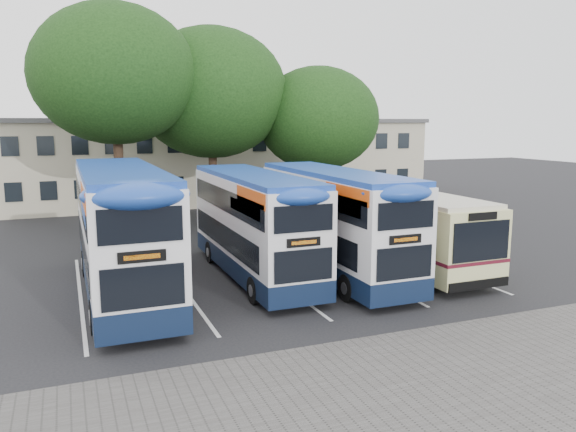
{
  "coord_description": "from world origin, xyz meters",
  "views": [
    {
      "loc": [
        -10.98,
        -15.05,
        5.96
      ],
      "look_at": [
        -2.99,
        5.0,
        2.33
      ],
      "focal_mm": 35.0,
      "sensor_mm": 36.0,
      "label": 1
    }
  ],
  "objects_px": {
    "tree_left": "(114,74)",
    "bus_dd_left": "(122,226)",
    "bus_dd_mid": "(254,220)",
    "bus_single": "(395,222)",
    "tree_mid": "(211,93)",
    "bus_dd_right": "(333,218)",
    "tree_right": "(318,119)",
    "lamp_post": "(329,135)"
  },
  "relations": [
    {
      "from": "bus_dd_right",
      "to": "tree_left",
      "type": "bearing_deg",
      "value": 120.0
    },
    {
      "from": "tree_mid",
      "to": "bus_single",
      "type": "distance_m",
      "value": 15.08
    },
    {
      "from": "tree_right",
      "to": "bus_dd_left",
      "type": "bearing_deg",
      "value": -136.54
    },
    {
      "from": "lamp_post",
      "to": "tree_mid",
      "type": "xyz_separation_m",
      "value": [
        -8.64,
        -1.79,
        2.56
      ]
    },
    {
      "from": "tree_left",
      "to": "bus_dd_left",
      "type": "bearing_deg",
      "value": -95.02
    },
    {
      "from": "tree_left",
      "to": "bus_dd_right",
      "type": "xyz_separation_m",
      "value": [
        6.91,
        -11.96,
        -6.14
      ]
    },
    {
      "from": "tree_right",
      "to": "bus_dd_right",
      "type": "xyz_separation_m",
      "value": [
        -5.14,
        -12.68,
        -3.88
      ]
    },
    {
      "from": "tree_mid",
      "to": "bus_dd_right",
      "type": "distance_m",
      "value": 14.94
    },
    {
      "from": "tree_left",
      "to": "bus_dd_mid",
      "type": "distance_m",
      "value": 13.29
    },
    {
      "from": "tree_left",
      "to": "tree_right",
      "type": "bearing_deg",
      "value": 3.42
    },
    {
      "from": "tree_mid",
      "to": "bus_dd_left",
      "type": "height_order",
      "value": "tree_mid"
    },
    {
      "from": "tree_left",
      "to": "bus_single",
      "type": "relative_size",
      "value": 1.15
    },
    {
      "from": "lamp_post",
      "to": "bus_dd_mid",
      "type": "distance_m",
      "value": 18.27
    },
    {
      "from": "tree_left",
      "to": "bus_single",
      "type": "distance_m",
      "value": 16.54
    },
    {
      "from": "lamp_post",
      "to": "tree_right",
      "type": "height_order",
      "value": "tree_right"
    },
    {
      "from": "tree_left",
      "to": "bus_dd_mid",
      "type": "height_order",
      "value": "tree_left"
    },
    {
      "from": "tree_left",
      "to": "tree_right",
      "type": "distance_m",
      "value": 12.28
    },
    {
      "from": "bus_dd_right",
      "to": "tree_mid",
      "type": "bearing_deg",
      "value": 95.28
    },
    {
      "from": "bus_single",
      "to": "bus_dd_right",
      "type": "bearing_deg",
      "value": -167.0
    },
    {
      "from": "tree_right",
      "to": "bus_dd_left",
      "type": "height_order",
      "value": "tree_right"
    },
    {
      "from": "lamp_post",
      "to": "bus_dd_mid",
      "type": "height_order",
      "value": "lamp_post"
    },
    {
      "from": "tree_left",
      "to": "tree_mid",
      "type": "xyz_separation_m",
      "value": [
        5.63,
        1.92,
        -0.76
      ]
    },
    {
      "from": "tree_mid",
      "to": "bus_single",
      "type": "relative_size",
      "value": 1.1
    },
    {
      "from": "tree_left",
      "to": "tree_right",
      "type": "height_order",
      "value": "tree_left"
    },
    {
      "from": "tree_left",
      "to": "bus_dd_right",
      "type": "height_order",
      "value": "tree_left"
    },
    {
      "from": "tree_right",
      "to": "tree_mid",
      "type": "bearing_deg",
      "value": 169.45
    },
    {
      "from": "bus_dd_left",
      "to": "bus_dd_right",
      "type": "distance_m",
      "value": 7.94
    },
    {
      "from": "bus_single",
      "to": "bus_dd_mid",
      "type": "bearing_deg",
      "value": 178.96
    },
    {
      "from": "bus_dd_left",
      "to": "bus_dd_right",
      "type": "relative_size",
      "value": 1.08
    },
    {
      "from": "tree_left",
      "to": "bus_dd_right",
      "type": "distance_m",
      "value": 15.12
    },
    {
      "from": "bus_dd_left",
      "to": "tree_right",
      "type": "bearing_deg",
      "value": 43.46
    },
    {
      "from": "tree_mid",
      "to": "bus_dd_left",
      "type": "xyz_separation_m",
      "value": [
        -6.65,
        -13.58,
        -5.2
      ]
    },
    {
      "from": "tree_left",
      "to": "tree_mid",
      "type": "relative_size",
      "value": 1.05
    },
    {
      "from": "bus_dd_left",
      "to": "bus_single",
      "type": "bearing_deg",
      "value": 2.38
    },
    {
      "from": "bus_dd_left",
      "to": "bus_dd_mid",
      "type": "bearing_deg",
      "value": 6.69
    },
    {
      "from": "tree_mid",
      "to": "tree_right",
      "type": "bearing_deg",
      "value": -10.55
    },
    {
      "from": "lamp_post",
      "to": "bus_dd_left",
      "type": "bearing_deg",
      "value": -134.85
    },
    {
      "from": "tree_left",
      "to": "tree_right",
      "type": "relative_size",
      "value": 1.29
    },
    {
      "from": "bus_dd_left",
      "to": "tree_left",
      "type": "bearing_deg",
      "value": 84.98
    },
    {
      "from": "lamp_post",
      "to": "bus_dd_mid",
      "type": "bearing_deg",
      "value": -124.97
    },
    {
      "from": "tree_right",
      "to": "bus_dd_mid",
      "type": "xyz_separation_m",
      "value": [
        -8.13,
        -11.81,
        -3.93
      ]
    },
    {
      "from": "tree_mid",
      "to": "tree_right",
      "type": "height_order",
      "value": "tree_mid"
    }
  ]
}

